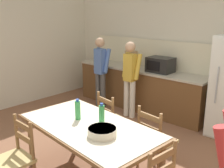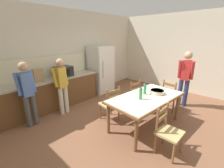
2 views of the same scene
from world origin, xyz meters
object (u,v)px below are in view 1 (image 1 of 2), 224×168
(chair_side_far_left, at_px, (112,122))
(paper_bag, at_px, (131,59))
(dining_table, at_px, (89,131))
(serving_bowl, at_px, (102,131))
(microwave, at_px, (160,65))
(bottle_off_centre, at_px, (102,115))
(bottle_near_centre, at_px, (78,110))
(person_at_sink, at_px, (101,69))
(chair_side_near_left, at_px, (15,159))
(chair_side_far_right, at_px, (155,140))
(person_at_counter, at_px, (130,76))

(chair_side_far_left, bearing_deg, paper_bag, -49.72)
(dining_table, height_order, serving_bowl, serving_bowl)
(microwave, bearing_deg, bottle_off_centre, -73.85)
(bottle_near_centre, distance_m, chair_side_far_left, 0.92)
(paper_bag, bearing_deg, person_at_sink, -133.19)
(dining_table, distance_m, chair_side_near_left, 0.91)
(bottle_off_centre, height_order, chair_side_far_right, bottle_off_centre)
(bottle_off_centre, bearing_deg, person_at_counter, 119.30)
(bottle_near_centre, xyz_separation_m, serving_bowl, (0.54, -0.12, -0.07))
(bottle_near_centre, relative_size, chair_side_far_left, 0.30)
(chair_side_far_left, xyz_separation_m, person_at_counter, (-0.61, 1.19, 0.42))
(bottle_near_centre, bearing_deg, bottle_off_centre, 15.74)
(bottle_near_centre, xyz_separation_m, person_at_counter, (-0.73, 1.98, -0.03))
(dining_table, distance_m, bottle_off_centre, 0.25)
(serving_bowl, distance_m, person_at_sink, 3.00)
(paper_bag, xyz_separation_m, person_at_sink, (-0.46, -0.49, -0.21))
(dining_table, bearing_deg, serving_bowl, -17.45)
(chair_side_far_right, bearing_deg, bottle_near_centre, 52.61)
(microwave, distance_m, person_at_counter, 0.66)
(bottle_near_centre, distance_m, chair_side_far_right, 1.10)
(bottle_off_centre, distance_m, chair_side_far_right, 0.86)
(paper_bag, relative_size, bottle_off_centre, 1.33)
(dining_table, xyz_separation_m, chair_side_near_left, (-0.48, -0.74, -0.25))
(paper_bag, bearing_deg, serving_bowl, -57.63)
(microwave, bearing_deg, paper_bag, -179.41)
(bottle_off_centre, xyz_separation_m, serving_bowl, (0.21, -0.21, -0.07))
(paper_bag, distance_m, chair_side_far_left, 2.07)
(paper_bag, height_order, bottle_off_centre, paper_bag)
(paper_bag, distance_m, bottle_off_centre, 2.81)
(paper_bag, relative_size, bottle_near_centre, 1.33)
(paper_bag, distance_m, person_at_counter, 0.68)
(chair_side_far_left, bearing_deg, chair_side_far_right, -174.62)
(dining_table, xyz_separation_m, serving_bowl, (0.32, -0.10, 0.13))
(microwave, relative_size, bottle_off_centre, 1.85)
(dining_table, bearing_deg, microwave, 103.29)
(chair_side_far_left, bearing_deg, bottle_off_centre, 133.33)
(bottle_near_centre, relative_size, person_at_counter, 0.18)
(person_at_sink, xyz_separation_m, person_at_counter, (0.84, -0.02, -0.01))
(dining_table, bearing_deg, bottle_near_centre, 175.21)
(bottle_off_centre, height_order, person_at_counter, person_at_counter)
(person_at_sink, height_order, person_at_counter, person_at_sink)
(chair_side_far_right, distance_m, person_at_sink, 2.65)
(bottle_near_centre, height_order, chair_side_far_left, bottle_near_centre)
(chair_side_near_left, bearing_deg, microwave, 93.15)
(microwave, distance_m, bottle_off_centre, 2.51)
(serving_bowl, relative_size, chair_side_near_left, 0.35)
(bottle_near_centre, height_order, person_at_counter, person_at_counter)
(chair_side_near_left, height_order, person_at_sink, person_at_sink)
(bottle_off_centre, height_order, chair_side_near_left, bottle_off_centre)
(bottle_near_centre, relative_size, chair_side_near_left, 0.30)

